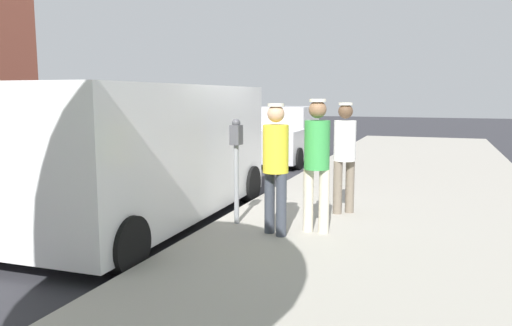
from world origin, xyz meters
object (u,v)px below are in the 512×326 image
object	(u,v)px
pedestrian_in_white	(345,150)
parked_sedan_ahead	(284,136)
parked_van	(147,151)
pedestrian_in_yellow	(276,160)
pedestrian_in_green	(317,156)
parking_meter_near	(236,153)

from	to	relation	value
pedestrian_in_white	parked_sedan_ahead	size ratio (longest dim) A/B	0.39
pedestrian_in_white	parked_van	bearing A→B (deg)	-158.03
pedestrian_in_yellow	parked_van	world-z (taller)	parked_van
pedestrian_in_white	parked_sedan_ahead	xyz separation A→B (m)	(-3.05, 6.87, -0.40)
pedestrian_in_green	pedestrian_in_yellow	bearing A→B (deg)	-148.40
pedestrian_in_white	parked_van	xyz separation A→B (m)	(-2.84, -1.15, 0.01)
parking_meter_near	parked_sedan_ahead	distance (m)	8.23
parking_meter_near	pedestrian_in_yellow	bearing A→B (deg)	-27.15
pedestrian_in_yellow	pedestrian_in_white	xyz separation A→B (m)	(0.64, 1.53, -0.01)
parking_meter_near	pedestrian_in_yellow	xyz separation A→B (m)	(0.71, -0.36, -0.03)
pedestrian_in_white	parked_van	distance (m)	3.07
parked_van	pedestrian_in_white	bearing A→B (deg)	21.97
parking_meter_near	parked_sedan_ahead	xyz separation A→B (m)	(-1.71, 8.03, -0.43)
pedestrian_in_yellow	parked_sedan_ahead	xyz separation A→B (m)	(-2.42, 8.40, -0.41)
pedestrian_in_green	pedestrian_in_white	size ratio (longest dim) A/B	1.04
parking_meter_near	pedestrian_in_green	xyz separation A→B (m)	(1.19, -0.07, 0.01)
pedestrian_in_green	pedestrian_in_yellow	xyz separation A→B (m)	(-0.48, -0.30, -0.04)
pedestrian_in_yellow	parked_van	distance (m)	2.24
parking_meter_near	pedestrian_in_white	bearing A→B (deg)	40.96
pedestrian_in_white	pedestrian_in_yellow	bearing A→B (deg)	-112.60
parking_meter_near	pedestrian_in_white	world-z (taller)	pedestrian_in_white
parking_meter_near	pedestrian_in_green	size ratio (longest dim) A/B	0.84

